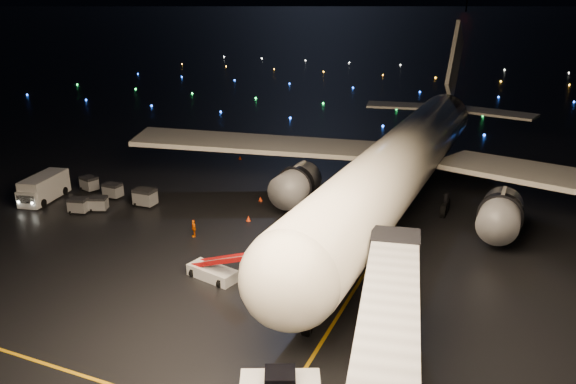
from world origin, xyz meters
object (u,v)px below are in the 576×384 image
object	(u,v)px
baggage_cart_0	(145,197)
baggage_cart_4	(89,184)
service_truck	(45,187)
baggage_cart_1	(79,206)
baggage_cart_3	(113,191)
crew_c	(194,228)
airliner	(411,121)
baggage_cart_2	(98,204)
belt_loader	(212,261)

from	to	relation	value
baggage_cart_0	baggage_cart_4	size ratio (longest dim) A/B	1.15
baggage_cart_4	service_truck	bearing A→B (deg)	-102.14
baggage_cart_1	baggage_cart_3	bearing A→B (deg)	73.23
baggage_cart_0	crew_c	bearing A→B (deg)	-28.96
airliner	baggage_cart_3	distance (m)	33.32
airliner	baggage_cart_4	world-z (taller)	airliner
crew_c	baggage_cart_4	bearing A→B (deg)	-152.85
service_truck	baggage_cart_2	bearing A→B (deg)	-14.16
baggage_cart_1	baggage_cart_4	size ratio (longest dim) A/B	0.97
belt_loader	baggage_cart_3	bearing A→B (deg)	161.63
service_truck	baggage_cart_1	bearing A→B (deg)	-26.61
service_truck	baggage_cart_4	distance (m)	4.90
service_truck	baggage_cart_3	bearing A→B (deg)	16.20
baggage_cart_2	baggage_cart_4	size ratio (longest dim) A/B	0.92
baggage_cart_1	belt_loader	bearing A→B (deg)	-33.14
baggage_cart_3	belt_loader	bearing A→B (deg)	-29.13
baggage_cart_1	baggage_cart_3	xyz separation A→B (m)	(0.26, 5.06, 0.03)
baggage_cart_0	baggage_cart_4	bearing A→B (deg)	169.24
airliner	baggage_cart_3	xyz separation A→B (m)	(-30.36, -11.04, -8.17)
belt_loader	baggage_cart_2	world-z (taller)	belt_loader
crew_c	baggage_cart_4	xyz separation A→B (m)	(-18.12, 6.56, -0.02)
baggage_cart_1	baggage_cart_2	bearing A→B (deg)	28.22
baggage_cart_0	baggage_cart_3	bearing A→B (deg)	171.21
service_truck	baggage_cart_0	xyz separation A→B (m)	(11.34, 2.64, -0.46)
baggage_cart_0	baggage_cart_2	xyz separation A→B (m)	(-3.67, -3.04, -0.19)
baggage_cart_2	baggage_cart_1	bearing A→B (deg)	-159.83
baggage_cart_3	baggage_cart_4	xyz separation A→B (m)	(-4.13, 0.92, -0.00)
airliner	baggage_cart_1	world-z (taller)	airliner
belt_loader	crew_c	distance (m)	8.59
baggage_cart_2	service_truck	bearing A→B (deg)	155.10
belt_loader	baggage_cart_4	xyz separation A→B (m)	(-23.82, 12.95, -0.66)
service_truck	baggage_cart_2	distance (m)	7.70
airliner	baggage_cart_3	size ratio (longest dim) A/B	32.69
belt_loader	baggage_cart_4	bearing A→B (deg)	164.54
belt_loader	service_truck	world-z (taller)	belt_loader
baggage_cart_0	baggage_cart_4	xyz separation A→B (m)	(-9.00, 1.62, -0.12)
airliner	baggage_cart_1	size ratio (longest dim) A/B	33.84
crew_c	baggage_cart_4	size ratio (longest dim) A/B	0.87
airliner	service_truck	size ratio (longest dim) A/B	8.33
baggage_cart_4	belt_loader	bearing A→B (deg)	-11.95
airliner	crew_c	xyz separation A→B (m)	(-16.37, -16.68, -8.16)
belt_loader	service_truck	distance (m)	27.56
baggage_cart_2	baggage_cart_4	distance (m)	7.08
baggage_cart_4	crew_c	bearing A→B (deg)	-3.31
baggage_cart_2	baggage_cart_3	xyz separation A→B (m)	(-1.20, 3.75, 0.07)
airliner	baggage_cart_1	distance (m)	35.55
crew_c	service_truck	bearing A→B (deg)	-139.36
service_truck	baggage_cart_3	size ratio (longest dim) A/B	3.92
baggage_cart_0	service_truck	bearing A→B (deg)	-167.43
baggage_cart_0	baggage_cart_4	distance (m)	9.15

